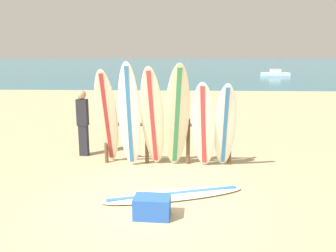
% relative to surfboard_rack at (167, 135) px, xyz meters
% --- Properties ---
extents(ground_plane, '(120.00, 120.00, 0.00)m').
position_rel_surfboard_rack_xyz_m(ground_plane, '(-0.26, -2.52, -0.71)').
color(ground_plane, tan).
extents(ocean_water, '(120.00, 80.00, 0.01)m').
position_rel_surfboard_rack_xyz_m(ocean_water, '(-0.26, 55.48, -0.70)').
color(ocean_water, teal).
rests_on(ocean_water, ground).
extents(surfboard_rack, '(3.12, 0.09, 1.12)m').
position_rel_surfboard_rack_xyz_m(surfboard_rack, '(0.00, 0.00, 0.00)').
color(surfboard_rack, brown).
rests_on(surfboard_rack, ground).
extents(surfboard_leaning_far_left, '(0.53, 1.12, 2.36)m').
position_rel_surfboard_rack_xyz_m(surfboard_leaning_far_left, '(-1.40, -0.31, 0.47)').
color(surfboard_leaning_far_left, white).
rests_on(surfboard_leaning_far_left, ground).
extents(surfboard_leaning_left, '(0.49, 0.66, 2.52)m').
position_rel_surfboard_rack_xyz_m(surfboard_leaning_left, '(-0.85, -0.44, 0.55)').
color(surfboard_leaning_left, white).
rests_on(surfboard_leaning_left, ground).
extents(surfboard_leaning_center_left, '(0.61, 0.96, 2.42)m').
position_rel_surfboard_rack_xyz_m(surfboard_leaning_center_left, '(-0.32, -0.42, 0.50)').
color(surfboard_leaning_center_left, beige).
rests_on(surfboard_leaning_center_left, ground).
extents(surfboard_leaning_center, '(0.71, 0.93, 2.49)m').
position_rel_surfboard_rack_xyz_m(surfboard_leaning_center, '(0.23, -0.41, 0.54)').
color(surfboard_leaning_center, beige).
rests_on(surfboard_leaning_center, ground).
extents(surfboard_leaning_center_right, '(0.67, 0.77, 2.07)m').
position_rel_surfboard_rack_xyz_m(surfboard_leaning_center_right, '(0.85, -0.38, 0.33)').
color(surfboard_leaning_center_right, silver).
rests_on(surfboard_leaning_center_right, ground).
extents(surfboard_leaning_right, '(0.51, 0.90, 2.07)m').
position_rel_surfboard_rack_xyz_m(surfboard_leaning_right, '(1.33, -0.42, 0.33)').
color(surfboard_leaning_right, white).
rests_on(surfboard_leaning_right, ground).
extents(surfboard_lying_on_sand, '(2.82, 1.37, 0.08)m').
position_rel_surfboard_rack_xyz_m(surfboard_lying_on_sand, '(0.22, -2.01, -0.67)').
color(surfboard_lying_on_sand, white).
rests_on(surfboard_lying_on_sand, ground).
extents(beachgoer_standing, '(0.29, 0.23, 1.73)m').
position_rel_surfboard_rack_xyz_m(beachgoer_standing, '(-2.22, 0.57, 0.25)').
color(beachgoer_standing, '#26262D').
rests_on(beachgoer_standing, ground).
extents(small_boat_offshore, '(2.78, 1.05, 0.71)m').
position_rel_surfboard_rack_xyz_m(small_boat_offshore, '(9.62, 28.60, -0.45)').
color(small_boat_offshore, silver).
rests_on(small_boat_offshore, ocean_water).
extents(cooler_box, '(0.62, 0.43, 0.36)m').
position_rel_surfboard_rack_xyz_m(cooler_box, '(-0.12, -2.87, -0.53)').
color(cooler_box, blue).
rests_on(cooler_box, ground).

